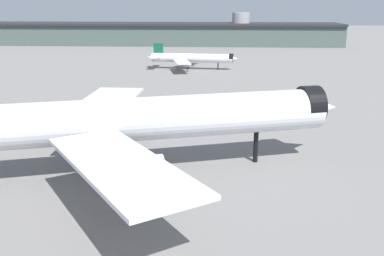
# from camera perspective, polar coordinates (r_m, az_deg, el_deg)

# --- Properties ---
(ground) EXTENTS (900.00, 900.00, 0.00)m
(ground) POSITION_cam_1_polar(r_m,az_deg,el_deg) (64.61, -9.12, -6.11)
(ground) COLOR slate
(airliner_near_gate) EXTENTS (62.87, 56.17, 18.23)m
(airliner_near_gate) POSITION_cam_1_polar(r_m,az_deg,el_deg) (62.80, -7.03, 1.06)
(airliner_near_gate) COLOR silver
(airliner_near_gate) RESTS_ON ground
(airliner_far_taxiway) EXTENTS (35.15, 31.83, 9.60)m
(airliner_far_taxiway) POSITION_cam_1_polar(r_m,az_deg,el_deg) (166.05, -0.07, 9.21)
(airliner_far_taxiway) COLOR silver
(airliner_far_taxiway) RESTS_ON ground
(terminal_building) EXTENTS (257.95, 42.93, 19.09)m
(terminal_building) POSITION_cam_1_polar(r_m,az_deg,el_deg) (272.24, -8.45, 12.24)
(terminal_building) COLOR #475651
(terminal_building) RESTS_ON ground
(baggage_tug_wing) EXTENTS (2.76, 3.55, 1.85)m
(baggage_tug_wing) POSITION_cam_1_polar(r_m,az_deg,el_deg) (101.39, -0.52, 2.87)
(baggage_tug_wing) COLOR black
(baggage_tug_wing) RESTS_ON ground
(traffic_cone_near_nose) EXTENTS (0.53, 0.53, 0.66)m
(traffic_cone_near_nose) POSITION_cam_1_polar(r_m,az_deg,el_deg) (100.12, -16.79, 1.62)
(traffic_cone_near_nose) COLOR #F2600C
(traffic_cone_near_nose) RESTS_ON ground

